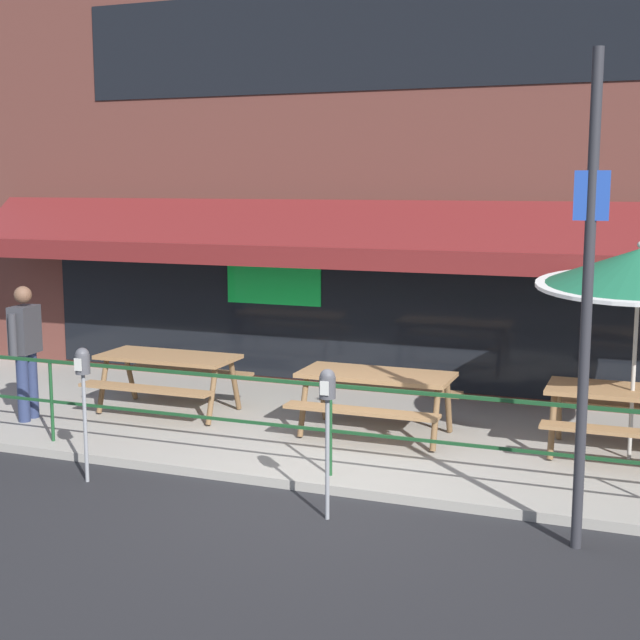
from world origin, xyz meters
TOP-DOWN VIEW (x-y plane):
  - ground_plane at (0.00, 0.00)m, footprint 120.00×120.00m
  - patio_deck at (0.00, 2.00)m, footprint 15.00×4.00m
  - restaurant_building at (0.00, 4.22)m, footprint 15.00×1.60m
  - patio_railing at (0.00, 0.30)m, footprint 13.84×0.04m
  - picnic_table_left at (-2.86, 1.94)m, footprint 1.80×1.42m
  - picnic_table_centre at (0.00, 1.86)m, footprint 1.80×1.42m
  - picnic_table_right at (2.86, 2.03)m, footprint 1.80×1.42m
  - patio_umbrella_right at (2.86, 1.99)m, footprint 2.14×2.14m
  - pedestrian_walking at (-4.35, 0.98)m, footprint 0.28×0.62m
  - parking_meter_near at (-2.40, -0.52)m, footprint 0.15×0.16m
  - parking_meter_far at (0.30, -0.60)m, footprint 0.15×0.16m
  - street_sign_pole at (2.52, -0.45)m, footprint 0.28×0.09m

SIDE VIEW (x-z plane):
  - ground_plane at x=0.00m, z-range 0.00..0.00m
  - patio_deck at x=0.00m, z-range 0.00..0.10m
  - picnic_table_left at x=-2.86m, z-range 0.33..1.08m
  - picnic_table_centre at x=0.00m, z-range 0.33..1.08m
  - picnic_table_right at x=2.86m, z-range 0.33..1.08m
  - patio_railing at x=0.00m, z-range 0.32..1.28m
  - pedestrian_walking at x=-4.35m, z-range 0.20..1.91m
  - parking_meter_near at x=-2.40m, z-range 0.44..1.86m
  - parking_meter_far at x=0.30m, z-range 0.44..1.86m
  - street_sign_pole at x=2.52m, z-range 0.06..4.20m
  - patio_umbrella_right at x=2.86m, z-range 0.99..3.37m
  - restaurant_building at x=0.00m, z-range -0.02..7.17m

